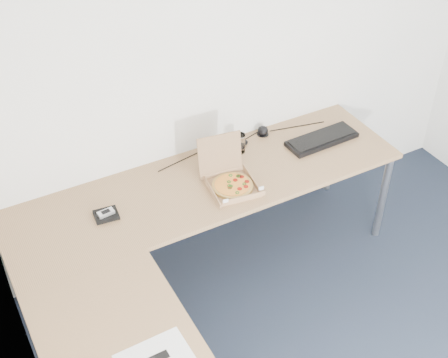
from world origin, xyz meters
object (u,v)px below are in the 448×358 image
pizza_box (231,182)px  wallet (106,215)px  drinking_glass (239,143)px  desk (191,247)px  keyboard (322,139)px

pizza_box → wallet: size_ratio=2.39×
drinking_glass → pizza_box: bearing=-127.5°
pizza_box → drinking_glass: size_ratio=2.45×
desk → drinking_glass: bearing=43.1°
pizza_box → drinking_glass: bearing=60.6°
desk → wallet: bearing=127.6°
desk → drinking_glass: 0.90m
pizza_box → keyboard: bearing=17.9°
desk → wallet: size_ratio=18.51×
pizza_box → drinking_glass: pizza_box is taller
pizza_box → wallet: (-0.76, 0.11, -0.02)m
wallet → pizza_box: bearing=-1.6°
desk → pizza_box: pizza_box is taller
desk → keyboard: (1.19, 0.45, 0.04)m
pizza_box → wallet: 0.76m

